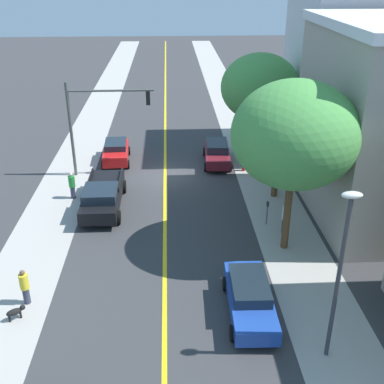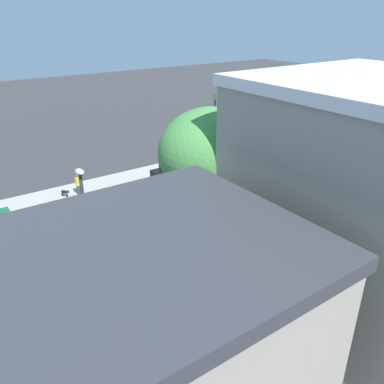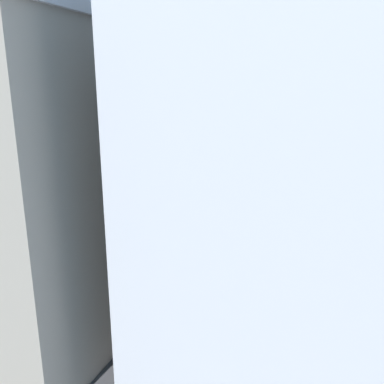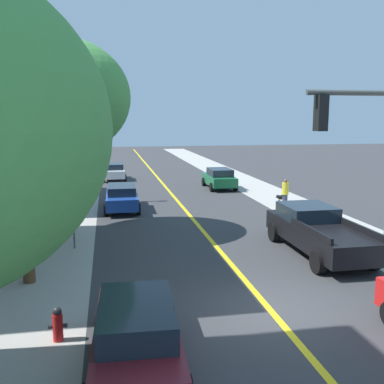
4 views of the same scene
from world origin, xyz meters
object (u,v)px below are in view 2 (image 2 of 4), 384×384
Objects in this scene: street_tree_left_near at (293,149)px; maroon_sedan_left_curb at (305,180)px; blue_sedan_left_curb at (117,241)px; traffic_light_mast at (226,120)px; red_sedan_right_curb at (249,155)px; pedestrian_green_shirt at (186,159)px; black_pickup_truck at (184,170)px; pedestrian_yellow_shirt at (78,184)px; small_dog at (65,192)px; parking_meter at (234,220)px; street_tree_right_corner at (366,135)px; pedestrian_white_shirt at (230,228)px; street_lamp at (86,220)px; street_tree_left_far at (211,153)px; fire_hydrant at (309,197)px.

street_tree_left_near is 7.92m from maroon_sedan_left_curb.
blue_sedan_left_curb is at bearing 1.73° from maroon_sedan_left_curb.
blue_sedan_left_curb is at bearing -61.76° from traffic_light_mast.
pedestrian_green_shirt reaches higher than red_sedan_right_curb.
traffic_light_mast reaches higher than maroon_sedan_left_curb.
maroon_sedan_left_curb is at bearing -61.48° from street_tree_left_near.
black_pickup_truck reaches higher than pedestrian_yellow_shirt.
maroon_sedan_left_curb is 19.32m from small_dog.
traffic_light_mast reaches higher than parking_meter.
street_tree_right_corner reaches higher than pedestrian_green_shirt.
pedestrian_white_shirt is (0.60, 12.21, -4.10)m from street_tree_right_corner.
black_pickup_truck is at bearing -51.45° from street_lamp.
small_dog is (12.28, 4.95, -5.72)m from street_tree_left_far.
traffic_light_mast is 1.39× the size of maroon_sedan_left_curb.
pedestrian_white_shirt reaches higher than black_pickup_truck.
street_tree_left_near is at bearing -93.40° from street_lamp.
traffic_light_mast is 6.25m from black_pickup_truck.
pedestrian_green_shirt reaches higher than small_dog.
red_sedan_right_curb is at bearing 51.38° from small_dog.
street_tree_left_far is at bearing 14.12° from maroon_sedan_left_curb.
pedestrian_white_shirt is (-0.76, 0.96, 0.06)m from parking_meter.
pedestrian_white_shirt is at bearing 17.23° from maroon_sedan_left_curb.
street_tree_left_near is 11.54m from black_pickup_truck.
red_sedan_right_curb is at bearing -92.32° from maroon_sedan_left_curb.
maroon_sedan_left_curb is 16.58m from blue_sedan_left_curb.
black_pickup_truck is at bearing 163.05° from pedestrian_yellow_shirt.
parking_meter is 13.07m from traffic_light_mast.
street_tree_left_near is at bearing 85.95° from pedestrian_green_shirt.
street_tree_left_far is 1.34× the size of traffic_light_mast.
red_sedan_right_curb is 5.50× the size of small_dog.
street_tree_left_near is at bearing 31.10° from maroon_sedan_left_curb.
street_tree_left_far is at bearing 35.90° from red_sedan_right_curb.
street_tree_left_near is 17.69m from small_dog.
pedestrian_green_shirt is at bearing -18.82° from parking_meter.
pedestrian_green_shirt is at bearing 176.67° from pedestrian_yellow_shirt.
pedestrian_yellow_shirt is 0.98× the size of pedestrian_green_shirt.
pedestrian_green_shirt is 13.14m from pedestrian_white_shirt.
maroon_sedan_left_curb is at bearing 31.59° from street_tree_right_corner.
street_lamp is at bearing 38.49° from black_pickup_truck.
black_pickup_truck is 2.59m from pedestrian_green_shirt.
maroon_sedan_left_curb is 6.09× the size of small_dog.
small_dog is (2.51, 17.21, -0.40)m from red_sedan_right_curb.
pedestrian_white_shirt is at bearing 95.94° from fire_hydrant.
black_pickup_truck is 8.93m from pedestrian_yellow_shirt.
street_tree_left_near is 13.07m from red_sedan_right_curb.
black_pickup_truck is (9.24, 5.34, 0.47)m from fire_hydrant.
small_dog is at bearing 21.94° from street_tree_left_far.
pedestrian_yellow_shirt reaches higher than blue_sedan_left_curb.
fire_hydrant is at bearing 73.92° from red_sedan_right_curb.
pedestrian_white_shirt reaches higher than small_dog.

